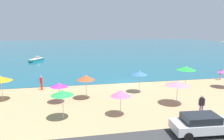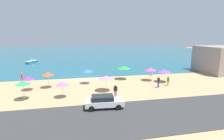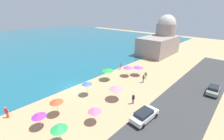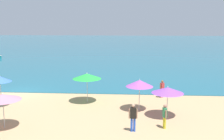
{
  "view_description": "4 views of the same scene",
  "coord_description": "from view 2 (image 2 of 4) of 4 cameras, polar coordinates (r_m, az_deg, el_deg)",
  "views": [
    {
      "loc": [
        -7.63,
        -28.02,
        7.42
      ],
      "look_at": [
        -1.51,
        2.58,
        1.39
      ],
      "focal_mm": 35.0,
      "sensor_mm": 36.0,
      "label": 1
    },
    {
      "loc": [
        -1.57,
        -33.78,
        8.11
      ],
      "look_at": [
        5.64,
        0.75,
        1.2
      ],
      "focal_mm": 28.0,
      "sensor_mm": 36.0,
      "label": 2
    },
    {
      "loc": [
        -13.58,
        -23.2,
        13.79
      ],
      "look_at": [
        9.84,
        -1.56,
        1.13
      ],
      "focal_mm": 24.0,
      "sensor_mm": 36.0,
      "label": 3
    },
    {
      "loc": [
        10.9,
        -26.19,
        6.98
      ],
      "look_at": [
        9.03,
        1.5,
        2.12
      ],
      "focal_mm": 45.0,
      "sensor_mm": 36.0,
      "label": 4
    }
  ],
  "objects": [
    {
      "name": "ground_plane",
      "position": [
        34.77,
        -8.88,
        -2.54
      ],
      "size": [
        160.0,
        160.0,
        0.0
      ],
      "primitive_type": "plane",
      "color": "tan"
    },
    {
      "name": "bather_2",
      "position": [
        30.19,
        17.86,
        -3.26
      ],
      "size": [
        0.28,
        0.56,
        1.62
      ],
      "color": "yellow",
      "rests_on": "ground_plane"
    },
    {
      "name": "bather_0",
      "position": [
        37.01,
        13.01,
        -0.4
      ],
      "size": [
        0.46,
        0.4,
        1.65
      ],
      "color": "pink",
      "rests_on": "ground_plane"
    },
    {
      "name": "beach_umbrella_5",
      "position": [
        32.45,
        12.39,
        0.31
      ],
      "size": [
        2.15,
        2.15,
        2.52
      ],
      "color": "#B2B2B7",
      "rests_on": "ground_plane"
    },
    {
      "name": "skiff_nearshore",
      "position": [
        58.85,
        -24.74,
        2.53
      ],
      "size": [
        3.04,
        4.43,
        1.12
      ],
      "color": "teal",
      "rests_on": "sea"
    },
    {
      "name": "coastal_road",
      "position": [
        17.79,
        -5.65,
        -15.98
      ],
      "size": [
        80.0,
        8.0,
        0.06
      ],
      "primitive_type": "cube",
      "color": "#363737",
      "rests_on": "ground_plane"
    },
    {
      "name": "beach_umbrella_6",
      "position": [
        25.71,
        -2.02,
        -2.4
      ],
      "size": [
        2.37,
        2.37,
        2.38
      ],
      "color": "#B2B2B7",
      "rests_on": "ground_plane"
    },
    {
      "name": "beach_umbrella_0",
      "position": [
        32.7,
        3.91,
        0.85
      ],
      "size": [
        2.47,
        2.47,
        2.61
      ],
      "color": "#B2B2B7",
      "rests_on": "ground_plane"
    },
    {
      "name": "beach_umbrella_1",
      "position": [
        28.92,
        -25.72,
        -2.5
      ],
      "size": [
        1.76,
        1.76,
        2.12
      ],
      "color": "#B2B2B7",
      "rests_on": "ground_plane"
    },
    {
      "name": "beach_umbrella_11",
      "position": [
        29.85,
        -7.98,
        -0.19
      ],
      "size": [
        1.83,
        1.83,
        2.62
      ],
      "color": "#B2B2B7",
      "rests_on": "ground_plane"
    },
    {
      "name": "bather_1",
      "position": [
        23.47,
        1.16,
        -6.55
      ],
      "size": [
        0.54,
        0.33,
        1.78
      ],
      "color": "purple",
      "rests_on": "ground_plane"
    },
    {
      "name": "bather_3",
      "position": [
        34.63,
        -27.3,
        -2.04
      ],
      "size": [
        0.45,
        0.41,
        1.75
      ],
      "color": "#EA4B21",
      "rests_on": "ground_plane"
    },
    {
      "name": "bather_4",
      "position": [
        28.62,
        14.93,
        -3.63
      ],
      "size": [
        0.57,
        0.25,
        1.82
      ],
      "color": "blue",
      "rests_on": "ground_plane"
    },
    {
      "name": "sea",
      "position": [
        89.16,
        -10.79,
        5.69
      ],
      "size": [
        150.0,
        110.0,
        0.05
      ],
      "primitive_type": "cube",
      "color": "#1C6075",
      "rests_on": "ground_plane"
    },
    {
      "name": "beach_umbrella_2",
      "position": [
        32.1,
        16.68,
        -0.32
      ],
      "size": [
        2.33,
        2.33,
        2.31
      ],
      "color": "#B2B2B7",
      "rests_on": "ground_plane"
    },
    {
      "name": "beach_umbrella_3",
      "position": [
        28.97,
        -20.22,
        -1.15
      ],
      "size": [
        1.86,
        1.86,
        2.63
      ],
      "color": "#B2B2B7",
      "rests_on": "ground_plane"
    },
    {
      "name": "beach_umbrella_7",
      "position": [
        24.8,
        -27.08,
        -3.8
      ],
      "size": [
        1.86,
        1.86,
        2.53
      ],
      "color": "#B2B2B7",
      "rests_on": "ground_plane"
    },
    {
      "name": "parked_car_1",
      "position": [
        20.08,
        -2.66,
        -10.18
      ],
      "size": [
        4.45,
        2.16,
        1.45
      ],
      "color": "silver",
      "rests_on": "coastal_road"
    },
    {
      "name": "beach_umbrella_9",
      "position": [
        23.89,
        -15.89,
        -4.22
      ],
      "size": [
        1.7,
        1.7,
        2.3
      ],
      "color": "#B2B2B7",
      "rests_on": "ground_plane"
    }
  ]
}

